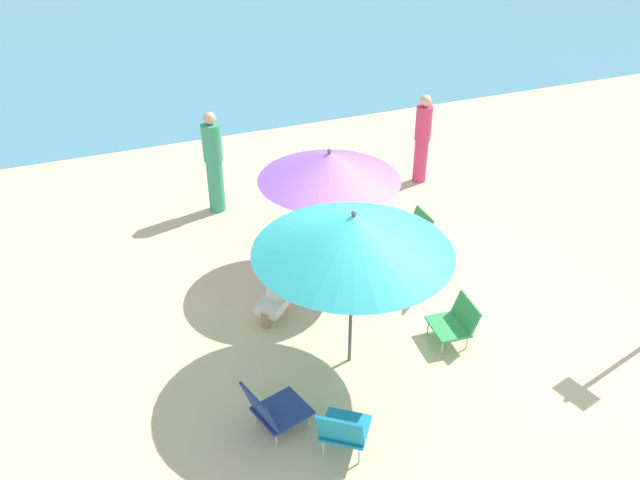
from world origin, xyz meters
TOP-DOWN VIEW (x-y plane):
  - ground_plane at (0.00, 0.00)m, footprint 40.00×40.00m
  - sea_water at (0.00, 14.48)m, footprint 40.00×16.00m
  - umbrella_teal at (-0.84, -0.49)m, footprint 2.17×2.17m
  - umbrella_purple at (-0.35, 1.36)m, footprint 1.89×1.89m
  - beach_chair_a at (-1.46, -1.74)m, footprint 0.69×0.71m
  - beach_chair_b at (1.00, 1.39)m, footprint 0.49×0.50m
  - beach_chair_c at (0.51, -0.62)m, footprint 0.53×0.55m
  - beach_chair_d at (0.71, 0.49)m, footprint 0.71×0.71m
  - beach_chair_e at (-2.01, -1.18)m, footprint 0.72×0.62m
  - person_a at (-0.01, 2.53)m, footprint 0.53×0.38m
  - person_b at (-1.35, 0.66)m, footprint 0.53×0.52m
  - person_c at (-1.40, 3.60)m, footprint 0.31×0.31m
  - person_d at (2.16, 3.31)m, footprint 0.28×0.28m

SIDE VIEW (x-z plane):
  - ground_plane at x=0.00m, z-range 0.00..0.00m
  - sea_water at x=0.00m, z-range 0.00..0.01m
  - beach_chair_c at x=0.51m, z-range 0.01..0.56m
  - beach_chair_e at x=-2.01m, z-range -0.02..0.62m
  - beach_chair_b at x=1.00m, z-range 0.02..0.60m
  - beach_chair_d at x=0.71m, z-range 0.01..0.70m
  - beach_chair_a at x=-1.46m, z-range 0.02..0.71m
  - person_b at x=-1.35m, z-range -0.02..0.88m
  - person_a at x=-0.01m, z-range 0.01..0.93m
  - person_d at x=2.16m, z-range 0.02..1.59m
  - person_c at x=-1.40m, z-range 0.01..1.68m
  - umbrella_purple at x=-0.35m, z-range 0.68..2.53m
  - umbrella_teal at x=-0.84m, z-range 0.74..2.77m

